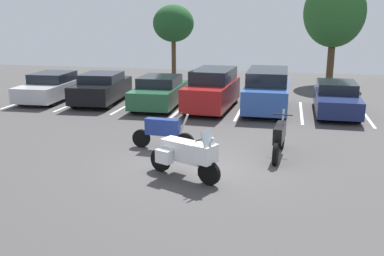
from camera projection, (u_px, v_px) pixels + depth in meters
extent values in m
cube|color=#423F3F|center=(191.00, 167.00, 12.80)|extent=(44.00, 44.00, 0.10)
cylinder|color=black|center=(209.00, 173.00, 11.26)|extent=(0.64, 0.39, 0.65)
cylinder|color=black|center=(160.00, 160.00, 12.25)|extent=(0.64, 0.39, 0.65)
cube|color=white|center=(184.00, 150.00, 11.64)|extent=(1.33, 0.95, 0.53)
cylinder|color=#B2B2B7|center=(205.00, 157.00, 11.23)|extent=(0.49, 0.28, 1.12)
cylinder|color=black|center=(203.00, 139.00, 11.15)|extent=(0.30, 0.58, 0.04)
cube|color=white|center=(206.00, 154.00, 11.19)|extent=(0.62, 0.67, 0.48)
cube|color=#B2C1CC|center=(208.00, 138.00, 11.05)|extent=(0.33, 0.47, 0.39)
cube|color=white|center=(181.00, 150.00, 12.18)|extent=(0.50, 0.40, 0.36)
cube|color=white|center=(164.00, 156.00, 11.62)|extent=(0.50, 0.40, 0.36)
cylinder|color=black|center=(185.00, 142.00, 14.04)|extent=(0.61, 0.17, 0.60)
cylinder|color=black|center=(141.00, 138.00, 14.47)|extent=(0.61, 0.17, 0.60)
cube|color=navy|center=(163.00, 127.00, 14.14)|extent=(1.17, 0.39, 0.54)
cylinder|color=#B2B2B7|center=(181.00, 130.00, 13.97)|extent=(0.49, 0.11, 1.08)
cylinder|color=black|center=(179.00, 115.00, 13.86)|extent=(0.09, 0.62, 0.04)
cylinder|color=black|center=(282.00, 139.00, 14.29)|extent=(0.18, 0.68, 0.67)
cylinder|color=black|center=(276.00, 154.00, 12.76)|extent=(0.18, 0.68, 0.67)
cube|color=black|center=(280.00, 133.00, 13.41)|extent=(0.38, 1.26, 0.49)
cylinder|color=#B2B2B7|center=(282.00, 127.00, 14.07)|extent=(0.12, 0.52, 1.14)
cylinder|color=black|center=(283.00, 115.00, 13.89)|extent=(0.62, 0.09, 0.04)
cube|color=silver|center=(29.00, 100.00, 22.53)|extent=(0.12, 4.72, 0.01)
cube|color=silver|center=(78.00, 102.00, 21.96)|extent=(0.12, 4.72, 0.01)
cube|color=silver|center=(129.00, 104.00, 21.39)|extent=(0.12, 4.72, 0.01)
cube|color=silver|center=(183.00, 107.00, 20.82)|extent=(0.12, 4.72, 0.01)
cube|color=silver|center=(241.00, 109.00, 20.25)|extent=(0.12, 4.72, 0.01)
cube|color=silver|center=(301.00, 112.00, 19.68)|extent=(0.12, 4.72, 0.01)
cube|color=silver|center=(365.00, 115.00, 19.11)|extent=(0.12, 4.72, 0.01)
cube|color=#B7B7BC|center=(53.00, 89.00, 22.45)|extent=(2.09, 4.84, 0.72)
cube|color=black|center=(53.00, 77.00, 22.40)|extent=(1.84, 2.20, 0.47)
cylinder|color=black|center=(53.00, 100.00, 20.83)|extent=(0.24, 0.62, 0.61)
cylinder|color=black|center=(21.00, 99.00, 21.12)|extent=(0.24, 0.62, 0.61)
cylinder|color=black|center=(81.00, 89.00, 23.92)|extent=(0.24, 0.62, 0.61)
cylinder|color=black|center=(53.00, 88.00, 24.21)|extent=(0.24, 0.62, 0.61)
cube|color=black|center=(101.00, 90.00, 21.60)|extent=(2.19, 4.39, 0.84)
cube|color=black|center=(101.00, 77.00, 21.53)|extent=(1.89, 2.18, 0.41)
cylinder|color=black|center=(108.00, 102.00, 20.17)|extent=(0.27, 0.73, 0.72)
cylinder|color=black|center=(74.00, 101.00, 20.40)|extent=(0.27, 0.73, 0.72)
cylinder|color=black|center=(126.00, 91.00, 22.95)|extent=(0.27, 0.73, 0.72)
cylinder|color=black|center=(96.00, 90.00, 23.18)|extent=(0.27, 0.73, 0.72)
cube|color=#235638|center=(159.00, 94.00, 20.72)|extent=(2.01, 4.39, 0.79)
cube|color=black|center=(160.00, 81.00, 20.66)|extent=(1.80, 2.17, 0.45)
cylinder|color=black|center=(169.00, 107.00, 19.24)|extent=(0.24, 0.63, 0.62)
cylinder|color=black|center=(133.00, 106.00, 19.54)|extent=(0.24, 0.63, 0.62)
cylinder|color=black|center=(183.00, 95.00, 22.05)|extent=(0.24, 0.63, 0.62)
cylinder|color=black|center=(152.00, 94.00, 22.35)|extent=(0.24, 0.63, 0.62)
cube|color=maroon|center=(212.00, 94.00, 20.06)|extent=(2.08, 4.60, 1.03)
cube|color=black|center=(214.00, 75.00, 20.17)|extent=(1.84, 2.97, 0.60)
cylinder|color=black|center=(221.00, 110.00, 18.54)|extent=(0.26, 0.70, 0.69)
cylinder|color=black|center=(186.00, 108.00, 18.95)|extent=(0.26, 0.70, 0.69)
cylinder|color=black|center=(234.00, 97.00, 21.38)|extent=(0.26, 0.70, 0.69)
cylinder|color=black|center=(204.00, 96.00, 21.79)|extent=(0.26, 0.70, 0.69)
cube|color=#2D519E|center=(267.00, 95.00, 19.88)|extent=(1.92, 4.89, 1.01)
cube|color=black|center=(268.00, 76.00, 19.99)|extent=(1.76, 3.39, 0.61)
cylinder|color=black|center=(284.00, 111.00, 18.24)|extent=(0.22, 0.70, 0.70)
cylinder|color=black|center=(245.00, 110.00, 18.58)|extent=(0.22, 0.70, 0.70)
cylinder|color=black|center=(285.00, 97.00, 21.38)|extent=(0.22, 0.70, 0.70)
cylinder|color=black|center=(251.00, 96.00, 21.72)|extent=(0.22, 0.70, 0.70)
cube|color=navy|center=(336.00, 101.00, 19.25)|extent=(1.86, 4.55, 0.71)
cube|color=black|center=(337.00, 87.00, 19.51)|extent=(1.68, 2.27, 0.45)
cylinder|color=black|center=(359.00, 115.00, 17.70)|extent=(0.23, 0.64, 0.63)
cylinder|color=black|center=(320.00, 113.00, 18.03)|extent=(0.23, 0.64, 0.63)
cylinder|color=black|center=(350.00, 101.00, 20.59)|extent=(0.23, 0.64, 0.63)
cylinder|color=black|center=(317.00, 99.00, 20.93)|extent=(0.23, 0.64, 0.63)
cylinder|color=#4C3823|center=(174.00, 59.00, 31.21)|extent=(0.31, 0.31, 2.36)
ellipsoid|color=#1E4C23|center=(173.00, 23.00, 30.58)|extent=(2.87, 2.87, 2.57)
cylinder|color=#4C3823|center=(330.00, 66.00, 27.52)|extent=(0.43, 0.43, 2.27)
ellipsoid|color=#285B28|center=(334.00, 12.00, 26.69)|extent=(3.73, 3.73, 4.23)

